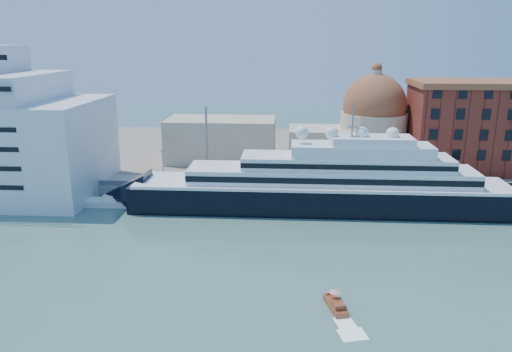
{
  "coord_description": "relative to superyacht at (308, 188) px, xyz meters",
  "views": [
    {
      "loc": [
        -1.04,
        -79.2,
        35.34
      ],
      "look_at": [
        -7.55,
        18.0,
        8.58
      ],
      "focal_mm": 35.0,
      "sensor_mm": 36.0,
      "label": 1
    }
  ],
  "objects": [
    {
      "name": "service_barge",
      "position": [
        -44.31,
        -0.51,
        -3.91
      ],
      "size": [
        12.05,
        4.46,
        2.68
      ],
      "rotation": [
        0.0,
        0.0,
        0.04
      ],
      "color": "white",
      "rests_on": "ground"
    },
    {
      "name": "church",
      "position": [
        3.13,
        34.72,
        6.23
      ],
      "size": [
        66.0,
        18.0,
        25.5
      ],
      "color": "beige",
      "rests_on": "land"
    },
    {
      "name": "superyacht",
      "position": [
        0.0,
        0.0,
        0.0
      ],
      "size": [
        90.71,
        12.58,
        27.11
      ],
      "color": "black",
      "rests_on": "ground"
    },
    {
      "name": "lamp_posts",
      "position": [
        -15.92,
        9.27,
        5.16
      ],
      "size": [
        120.8,
        2.4,
        18.0
      ],
      "color": "slate",
      "rests_on": "quay"
    },
    {
      "name": "quay",
      "position": [
        -3.26,
        11.0,
        -3.43
      ],
      "size": [
        180.0,
        10.0,
        2.5
      ],
      "primitive_type": "cube",
      "color": "gray",
      "rests_on": "ground"
    },
    {
      "name": "quay_fence",
      "position": [
        -3.26,
        6.5,
        -1.58
      ],
      "size": [
        180.0,
        0.1,
        1.2
      ],
      "primitive_type": "cube",
      "color": "slate",
      "rests_on": "quay"
    },
    {
      "name": "water_taxi",
      "position": [
        2.48,
        -41.06,
        -4.05
      ],
      "size": [
        3.15,
        5.82,
        2.63
      ],
      "rotation": [
        0.0,
        0.0,
        0.25
      ],
      "color": "brown",
      "rests_on": "ground"
    },
    {
      "name": "warehouse",
      "position": [
        48.74,
        29.0,
        9.11
      ],
      "size": [
        43.0,
        19.0,
        23.25
      ],
      "color": "maroon",
      "rests_on": "land"
    },
    {
      "name": "land",
      "position": [
        -3.26,
        52.0,
        -3.68
      ],
      "size": [
        260.0,
        72.0,
        2.0
      ],
      "primitive_type": "cube",
      "color": "slate",
      "rests_on": "ground"
    },
    {
      "name": "ground",
      "position": [
        -3.26,
        -23.0,
        -4.68
      ],
      "size": [
        400.0,
        400.0,
        0.0
      ],
      "primitive_type": "plane",
      "color": "#365E56",
      "rests_on": "ground"
    }
  ]
}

